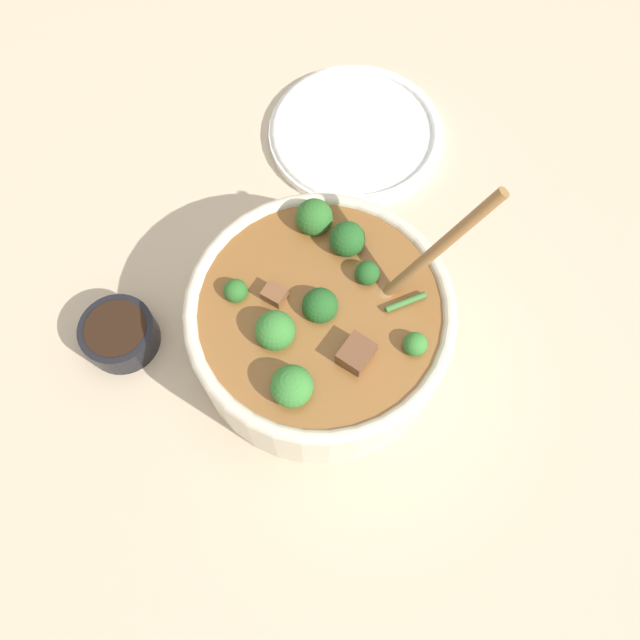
# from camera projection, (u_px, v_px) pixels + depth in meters

# --- Properties ---
(ground_plane) EXTENTS (4.00, 4.00, 0.00)m
(ground_plane) POSITION_uv_depth(u_px,v_px,m) (320.00, 342.00, 0.74)
(ground_plane) COLOR #C6B293
(stew_bowl) EXTENTS (0.31, 0.29, 0.25)m
(stew_bowl) POSITION_uv_depth(u_px,v_px,m) (320.00, 322.00, 0.69)
(stew_bowl) COLOR beige
(stew_bowl) RESTS_ON ground_plane
(condiment_bowl) EXTENTS (0.09, 0.09, 0.04)m
(condiment_bowl) POSITION_uv_depth(u_px,v_px,m) (119.00, 334.00, 0.72)
(condiment_bowl) COLOR black
(condiment_bowl) RESTS_ON ground_plane
(empty_plate) EXTENTS (0.24, 0.24, 0.02)m
(empty_plate) POSITION_uv_depth(u_px,v_px,m) (356.00, 132.00, 0.86)
(empty_plate) COLOR white
(empty_plate) RESTS_ON ground_plane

